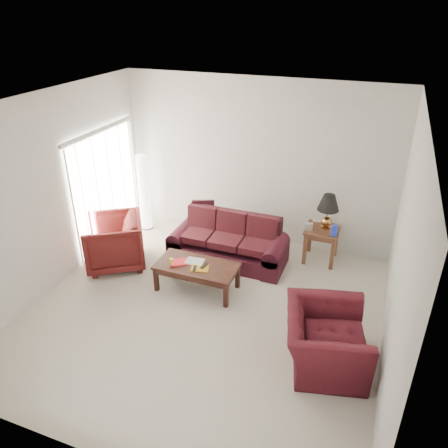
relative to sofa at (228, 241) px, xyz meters
name	(u,v)px	position (x,y,z in m)	size (l,w,h in m)	color
floor	(204,311)	(0.16, -1.45, -0.41)	(5.00, 5.00, 0.00)	beige
blinds	(107,190)	(-2.26, -0.15, 0.67)	(0.10, 2.00, 2.16)	silver
sofa	(228,241)	(0.00, 0.00, 0.00)	(2.00, 0.86, 0.82)	black
throw_pillow	(203,211)	(-0.64, 0.43, 0.26)	(0.41, 0.12, 0.41)	black
end_table	(321,244)	(1.50, 0.62, -0.10)	(0.57, 0.57, 0.62)	#543A1D
table_lamp	(328,212)	(1.55, 0.67, 0.52)	(0.37, 0.37, 0.62)	#B17537
clock	(309,227)	(1.28, 0.47, 0.28)	(0.14, 0.05, 0.14)	white
blue_canister	(334,231)	(1.71, 0.44, 0.30)	(0.11, 0.11, 0.18)	#1D31BD
picture_frame	(317,220)	(1.37, 0.74, 0.29)	(0.13, 0.02, 0.15)	silver
floor_lamp	(144,193)	(-1.96, 0.59, 0.36)	(0.25, 0.25, 1.55)	white
armchair_left	(114,242)	(-1.78, -0.79, 0.03)	(0.94, 0.97, 0.88)	#44100F
armchair_right	(325,340)	(1.97, -1.84, -0.04)	(1.13, 0.99, 0.74)	#3E0E16
coffee_table	(197,277)	(-0.16, -0.95, -0.19)	(1.28, 0.64, 0.45)	black
magazine_red	(178,262)	(-0.46, -1.00, 0.04)	(0.28, 0.21, 0.02)	red
magazine_white	(195,261)	(-0.23, -0.88, 0.04)	(0.28, 0.21, 0.02)	silver
magazine_orange	(200,268)	(-0.07, -1.03, 0.04)	(0.26, 0.20, 0.02)	orange
remote_a	(195,268)	(-0.14, -1.09, 0.06)	(0.04, 0.15, 0.02)	black
remote_b	(204,266)	(-0.03, -0.97, 0.06)	(0.05, 0.16, 0.02)	black
yellow_glass	(171,262)	(-0.52, -1.10, 0.10)	(0.07, 0.07, 0.12)	yellow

